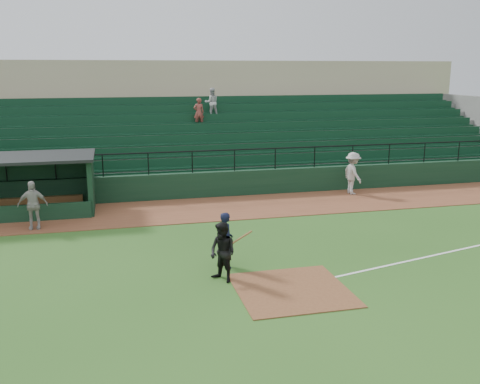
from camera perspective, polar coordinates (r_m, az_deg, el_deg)
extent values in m
plane|color=#2A561B|center=(15.68, 4.37, -9.03)|extent=(90.00, 90.00, 0.00)
cube|color=brown|center=(23.04, -1.76, -1.72)|extent=(40.00, 4.00, 0.03)
cube|color=brown|center=(14.81, 5.58, -10.37)|extent=(3.00, 3.00, 0.03)
cube|color=black|center=(25.00, -2.82, 0.83)|extent=(36.00, 0.35, 1.20)
cylinder|color=black|center=(24.71, -2.86, 4.46)|extent=(36.00, 0.06, 0.06)
cube|color=slate|center=(29.54, -4.65, 5.06)|extent=(36.00, 9.00, 3.60)
cube|color=#0D321D|center=(29.00, -4.51, 5.81)|extent=(34.56, 8.00, 4.05)
cube|color=slate|center=(36.90, 24.28, 6.02)|extent=(0.35, 9.50, 4.20)
cube|color=tan|center=(35.80, -6.36, 8.67)|extent=(38.00, 3.00, 6.40)
cube|color=slate|center=(33.78, -5.94, 9.28)|extent=(36.00, 2.00, 0.20)
imported|color=#B9B9B9|center=(31.30, -3.04, 9.55)|extent=(0.81, 0.63, 1.67)
imported|color=brown|center=(30.19, -4.43, 8.49)|extent=(0.59, 0.38, 1.61)
cube|color=black|center=(23.40, -15.65, 0.89)|extent=(0.20, 2.60, 2.30)
imported|color=black|center=(16.10, -1.49, -5.15)|extent=(0.47, 0.66, 1.71)
cylinder|color=olive|center=(15.97, 0.07, -4.95)|extent=(0.79, 0.34, 0.35)
imported|color=black|center=(15.05, -1.87, -6.49)|extent=(1.01, 1.05, 1.71)
imported|color=#A49F9A|center=(25.92, 11.98, 1.98)|extent=(0.85, 1.36, 2.01)
imported|color=#A39E99|center=(21.24, -21.32, -1.31)|extent=(1.07, 0.45, 1.83)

